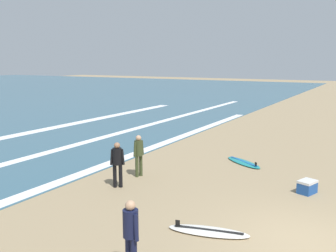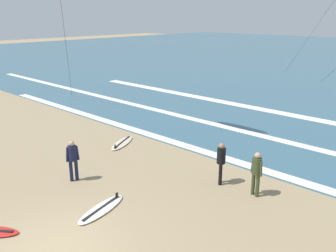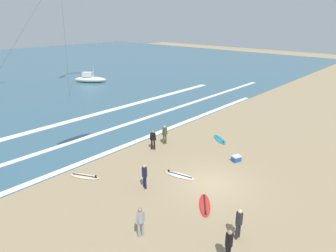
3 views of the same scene
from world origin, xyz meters
name	(u,v)px [view 1 (image 1 of 3)]	position (x,y,z in m)	size (l,w,h in m)	color
ground_plane	(300,241)	(0.00, 0.00, 0.00)	(160.00, 160.00, 0.00)	#9E8763
wave_foam_shoreline	(62,181)	(0.45, 8.45, 0.01)	(39.35, 0.57, 0.01)	white
surfer_mid_group	(131,230)	(-3.24, 2.75, 0.96)	(0.32, 0.51, 1.60)	#141938
surfer_foreground_main	(139,152)	(2.38, 6.36, 0.96)	(0.51, 0.32, 1.60)	#384223
surfer_right_near	(117,161)	(0.97, 6.29, 0.96)	(0.35, 0.48, 1.60)	black
surfboard_right_spare	(208,231)	(-0.73, 2.11, 0.05)	(1.08, 2.18, 0.25)	silver
surfboard_left_pile	(244,162)	(6.12, 3.47, 0.05)	(1.69, 2.07, 0.25)	teal
cooler_box	(307,187)	(3.61, 0.45, 0.22)	(0.73, 0.63, 0.44)	#1E4C9E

